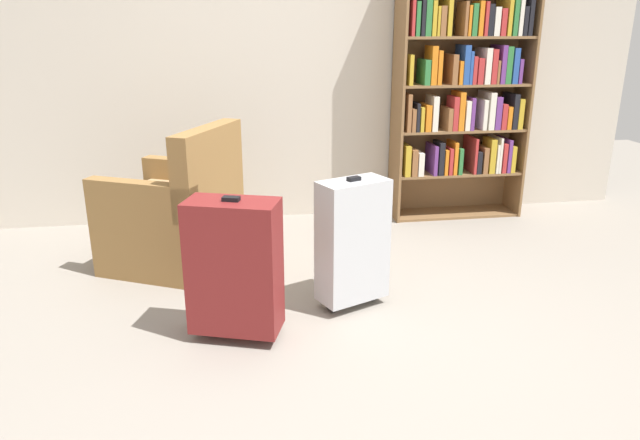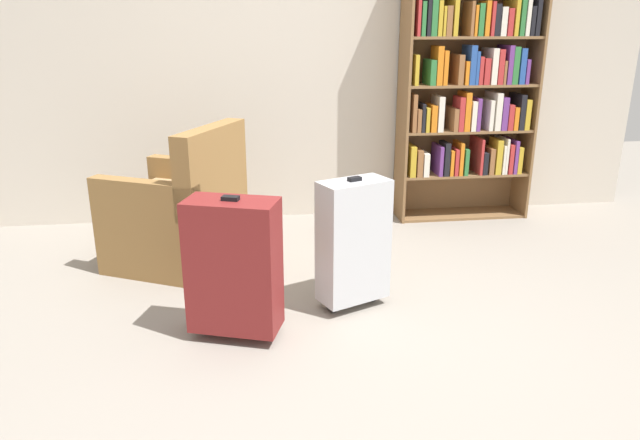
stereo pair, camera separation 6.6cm
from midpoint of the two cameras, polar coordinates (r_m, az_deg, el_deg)
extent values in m
plane|color=gray|center=(2.87, 4.88, -12.71)|extent=(9.33, 9.33, 0.00)
cube|color=beige|center=(4.62, -0.62, 16.28)|extent=(5.33, 0.10, 2.60)
cube|color=brown|center=(4.56, 8.56, 12.63)|extent=(0.02, 0.32, 2.06)
cube|color=brown|center=(4.93, 20.15, 12.16)|extent=(0.02, 0.32, 2.06)
cube|color=brown|center=(4.85, 13.94, 12.66)|extent=(1.03, 0.02, 2.06)
cube|color=brown|center=(4.92, 13.63, 0.60)|extent=(0.99, 0.30, 0.02)
cube|color=brown|center=(4.83, 13.94, 4.47)|extent=(0.99, 0.30, 0.02)
cube|color=brown|center=(4.76, 14.26, 8.47)|extent=(0.99, 0.30, 0.02)
cube|color=brown|center=(4.72, 14.60, 12.57)|extent=(0.99, 0.30, 0.02)
cube|color=brown|center=(4.70, 14.95, 16.72)|extent=(0.99, 0.30, 0.02)
cube|color=gold|center=(4.63, 9.08, 5.81)|extent=(0.04, 0.23, 0.24)
cube|color=brown|center=(4.66, 9.69, 5.66)|extent=(0.04, 0.25, 0.21)
cube|color=silver|center=(4.65, 10.39, 5.43)|extent=(0.04, 0.19, 0.18)
cube|color=#66337F|center=(4.70, 11.67, 5.80)|extent=(0.03, 0.23, 0.23)
cube|color=black|center=(4.68, 12.32, 5.87)|extent=(0.04, 0.17, 0.25)
cube|color=orange|center=(4.72, 12.68, 5.59)|extent=(0.03, 0.22, 0.20)
cube|color=#B22D2D|center=(4.75, 13.06, 5.70)|extent=(0.03, 0.24, 0.21)
cube|color=orange|center=(4.73, 13.58, 5.90)|extent=(0.03, 0.20, 0.25)
cube|color=#2D7238|center=(4.75, 14.07, 5.61)|extent=(0.03, 0.19, 0.20)
cube|color=#B22D2D|center=(4.82, 15.27, 6.13)|extent=(0.02, 0.26, 0.28)
cube|color=black|center=(4.82, 15.70, 5.46)|extent=(0.04, 0.21, 0.17)
cube|color=brown|center=(4.84, 16.25, 5.66)|extent=(0.04, 0.22, 0.20)
cube|color=gold|center=(4.84, 16.97, 5.97)|extent=(0.04, 0.18, 0.27)
cube|color=silver|center=(4.87, 17.36, 5.77)|extent=(0.02, 0.20, 0.23)
cube|color=silver|center=(4.90, 17.47, 6.13)|extent=(0.02, 0.26, 0.28)
cube|color=#B22D2D|center=(4.90, 17.94, 5.82)|extent=(0.03, 0.22, 0.23)
cube|color=#66337F|center=(4.94, 18.25, 6.04)|extent=(0.03, 0.27, 0.26)
cube|color=gold|center=(4.92, 18.77, 5.65)|extent=(0.04, 0.19, 0.21)
cube|color=brown|center=(4.56, 9.24, 10.28)|extent=(0.03, 0.23, 0.28)
cube|color=brown|center=(4.56, 9.74, 9.56)|extent=(0.03, 0.18, 0.17)
cube|color=black|center=(4.60, 10.01, 9.86)|extent=(0.02, 0.25, 0.21)
cube|color=gold|center=(4.61, 10.39, 9.69)|extent=(0.03, 0.26, 0.18)
cube|color=orange|center=(4.60, 11.08, 9.72)|extent=(0.04, 0.20, 0.20)
cube|color=silver|center=(4.61, 11.71, 10.11)|extent=(0.04, 0.21, 0.26)
cube|color=brown|center=(4.69, 12.95, 9.59)|extent=(0.03, 0.26, 0.17)
cube|color=#B22D2D|center=(4.65, 13.65, 10.00)|extent=(0.04, 0.17, 0.25)
cube|color=orange|center=(4.68, 14.14, 10.22)|extent=(0.04, 0.20, 0.29)
cube|color=silver|center=(4.73, 14.59, 9.86)|extent=(0.04, 0.25, 0.22)
cube|color=#66337F|center=(4.74, 15.01, 9.98)|extent=(0.03, 0.26, 0.24)
cube|color=silver|center=(4.77, 16.16, 9.84)|extent=(0.03, 0.24, 0.23)
cube|color=silver|center=(4.80, 16.75, 10.15)|extent=(0.04, 0.26, 0.28)
cube|color=#66337F|center=(4.80, 17.42, 9.89)|extent=(0.04, 0.21, 0.25)
cube|color=#B22D2D|center=(4.82, 17.96, 9.54)|extent=(0.04, 0.20, 0.19)
cube|color=orange|center=(4.84, 18.44, 9.41)|extent=(0.03, 0.19, 0.17)
cube|color=black|center=(4.87, 18.89, 9.96)|extent=(0.04, 0.23, 0.26)
cube|color=gold|center=(4.87, 19.47, 9.68)|extent=(0.04, 0.18, 0.23)
cube|color=gold|center=(4.51, 9.52, 14.16)|extent=(0.03, 0.18, 0.22)
cube|color=#2D7238|center=(4.56, 10.96, 13.90)|extent=(0.04, 0.21, 0.18)
cube|color=orange|center=(4.56, 11.65, 14.46)|extent=(0.04, 0.19, 0.28)
cube|color=orange|center=(4.60, 12.05, 14.28)|extent=(0.03, 0.25, 0.25)
cube|color=brown|center=(4.63, 13.48, 14.02)|extent=(0.04, 0.23, 0.22)
cube|color=orange|center=(4.66, 13.97, 13.73)|extent=(0.03, 0.25, 0.17)
cube|color=#264C99|center=(4.65, 14.59, 14.36)|extent=(0.04, 0.21, 0.28)
cube|color=#264C99|center=(4.65, 15.07, 14.06)|extent=(0.02, 0.18, 0.24)
cube|color=#B22D2D|center=(4.69, 15.27, 13.84)|extent=(0.03, 0.23, 0.20)
cube|color=#B22D2D|center=(4.69, 15.91, 13.71)|extent=(0.04, 0.18, 0.19)
cube|color=silver|center=(4.73, 16.45, 14.13)|extent=(0.04, 0.24, 0.26)
cube|color=#B22D2D|center=(4.73, 17.12, 14.02)|extent=(0.04, 0.19, 0.25)
cube|color=brown|center=(4.77, 17.33, 13.55)|extent=(0.02, 0.24, 0.17)
cube|color=#66337F|center=(4.78, 17.82, 14.16)|extent=(0.04, 0.24, 0.28)
cube|color=#2D7238|center=(4.79, 18.35, 14.06)|extent=(0.04, 0.21, 0.27)
cube|color=#264C99|center=(4.83, 18.84, 13.98)|extent=(0.04, 0.26, 0.26)
cube|color=#66337F|center=(4.85, 19.24, 13.48)|extent=(0.03, 0.26, 0.18)
cube|color=#B22D2D|center=(4.50, 9.71, 18.70)|extent=(0.02, 0.19, 0.25)
cube|color=#2D7238|center=(4.54, 10.02, 18.62)|extent=(0.03, 0.26, 0.24)
cube|color=black|center=(4.53, 10.62, 18.85)|extent=(0.03, 0.21, 0.28)
cube|color=#2D7238|center=(4.54, 11.10, 18.75)|extent=(0.04, 0.21, 0.26)
cube|color=gold|center=(4.56, 11.62, 18.57)|extent=(0.03, 0.22, 0.24)
cube|color=gold|center=(4.57, 11.98, 18.31)|extent=(0.02, 0.23, 0.20)
cube|color=brown|center=(4.59, 12.37, 18.30)|extent=(0.04, 0.25, 0.21)
cube|color=gold|center=(4.61, 13.00, 18.63)|extent=(0.03, 0.25, 0.27)
cube|color=brown|center=(4.62, 14.60, 18.34)|extent=(0.02, 0.19, 0.24)
cube|color=orange|center=(4.63, 14.97, 18.14)|extent=(0.02, 0.17, 0.21)
cube|color=#2D7238|center=(4.67, 15.28, 18.19)|extent=(0.04, 0.23, 0.22)
cube|color=orange|center=(4.66, 15.99, 18.24)|extent=(0.03, 0.17, 0.24)
cube|color=#B22D2D|center=(4.69, 16.36, 18.18)|extent=(0.02, 0.22, 0.24)
cube|color=black|center=(4.72, 16.69, 18.05)|extent=(0.04, 0.24, 0.22)
cube|color=silver|center=(4.72, 17.32, 17.87)|extent=(0.04, 0.21, 0.20)
cube|color=#B22D2D|center=(4.76, 17.83, 17.77)|extent=(0.04, 0.24, 0.19)
cube|color=gold|center=(4.78, 18.39, 18.17)|extent=(0.03, 0.24, 0.27)
cube|color=#2D7238|center=(4.78, 18.96, 18.04)|extent=(0.03, 0.21, 0.25)
cube|color=silver|center=(4.79, 19.54, 18.12)|extent=(0.03, 0.18, 0.28)
cube|color=black|center=(4.82, 19.81, 17.66)|extent=(0.03, 0.21, 0.21)
cube|color=black|center=(4.82, 20.38, 17.98)|extent=(0.03, 0.18, 0.27)
cube|color=olive|center=(3.90, -13.30, -1.19)|extent=(0.94, 0.94, 0.40)
cube|color=tan|center=(3.83, -13.56, 2.19)|extent=(0.74, 0.71, 0.08)
cube|color=olive|center=(3.63, -9.92, 4.98)|extent=(0.42, 0.68, 0.50)
cube|color=olive|center=(4.06, -11.41, 4.29)|extent=(0.67, 0.40, 0.22)
cube|color=olive|center=(3.57, -16.17, 1.96)|extent=(0.67, 0.40, 0.22)
cylinder|color=#1E7F4C|center=(3.86, -5.01, -3.36)|extent=(0.08, 0.08, 0.10)
torus|color=#1E7F4C|center=(3.87, -4.24, -3.26)|extent=(0.06, 0.01, 0.06)
cube|color=#B7BABF|center=(3.15, 3.85, -2.04)|extent=(0.42, 0.32, 0.66)
cube|color=black|center=(3.04, 3.99, 3.99)|extent=(0.08, 0.06, 0.02)
cylinder|color=black|center=(3.22, 1.80, -8.40)|extent=(0.07, 0.07, 0.05)
cylinder|color=black|center=(3.36, 5.56, -7.33)|extent=(0.07, 0.07, 0.05)
cube|color=maroon|center=(2.86, -7.69, -4.40)|extent=(0.48, 0.35, 0.66)
cube|color=black|center=(2.75, -7.99, 2.10)|extent=(0.09, 0.07, 0.02)
cylinder|color=black|center=(3.07, -10.14, -10.24)|extent=(0.06, 0.06, 0.05)
cylinder|color=black|center=(2.98, -4.56, -10.92)|extent=(0.06, 0.06, 0.05)
camera|label=1|loc=(0.03, -89.36, 0.22)|focal=33.04mm
camera|label=2|loc=(0.03, 90.64, -0.22)|focal=33.04mm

